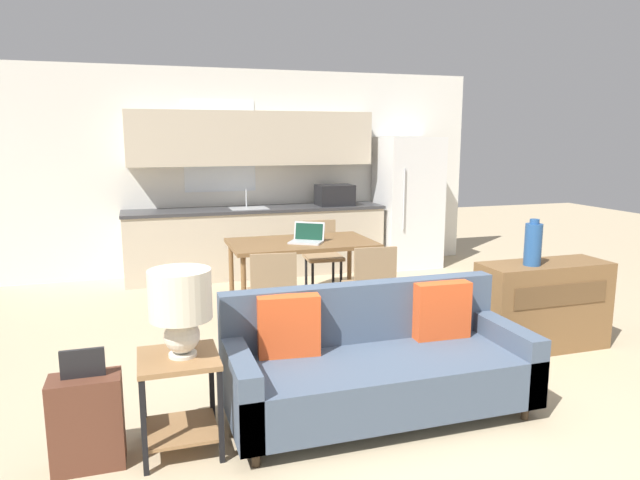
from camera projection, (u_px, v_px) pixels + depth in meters
The scene contains 15 objects.
ground_plane at pixel (392, 426), 3.63m from camera, with size 20.00×20.00×0.00m, color tan.
wall_back at pixel (251, 172), 7.73m from camera, with size 6.40×0.07×2.70m.
kitchen_counter at pixel (258, 212), 7.55m from camera, with size 3.41×0.65×2.15m.
refrigerator at pixel (407, 202), 8.06m from camera, with size 0.81×0.76×1.82m.
dining_table at pixel (301, 248), 5.86m from camera, with size 1.46×0.87×0.76m.
couch at pixel (375, 364), 3.78m from camera, with size 1.98×0.80×0.83m.
side_table at pixel (180, 387), 3.30m from camera, with size 0.45×0.45×0.58m.
table_lamp at pixel (181, 303), 3.21m from camera, with size 0.35×0.35×0.51m.
credenza at pixel (543, 305), 4.93m from camera, with size 1.13×0.43×0.76m.
vase at pixel (533, 244), 4.74m from camera, with size 0.14×0.14×0.39m.
dining_chair_near_left at pixel (273, 291), 5.06m from camera, with size 0.47×0.47×0.84m.
dining_chair_far_right at pixel (322, 252), 6.77m from camera, with size 0.44×0.44×0.84m.
dining_chair_near_right at pixel (371, 283), 5.33m from camera, with size 0.45×0.45×0.84m.
laptop at pixel (307, 237), 5.79m from camera, with size 0.41×0.39×0.20m.
suitcase at pixel (87, 421), 3.15m from camera, with size 0.38×0.22×0.69m.
Camera 1 is at (-1.45, -3.06, 1.82)m, focal length 32.00 mm.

